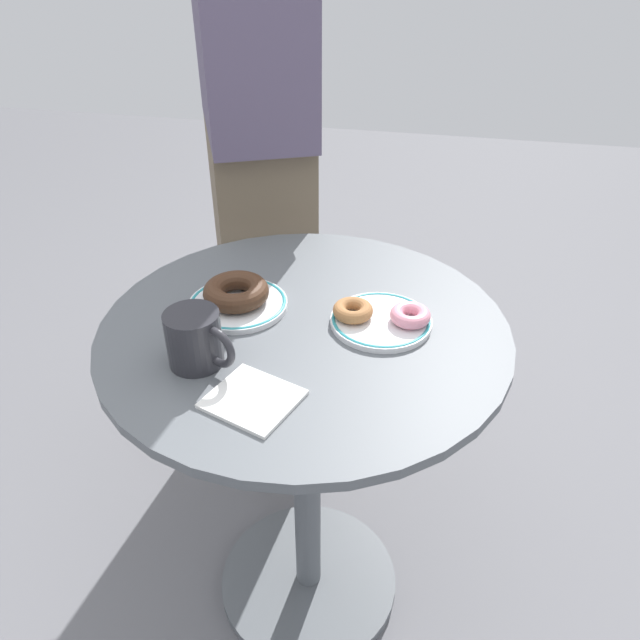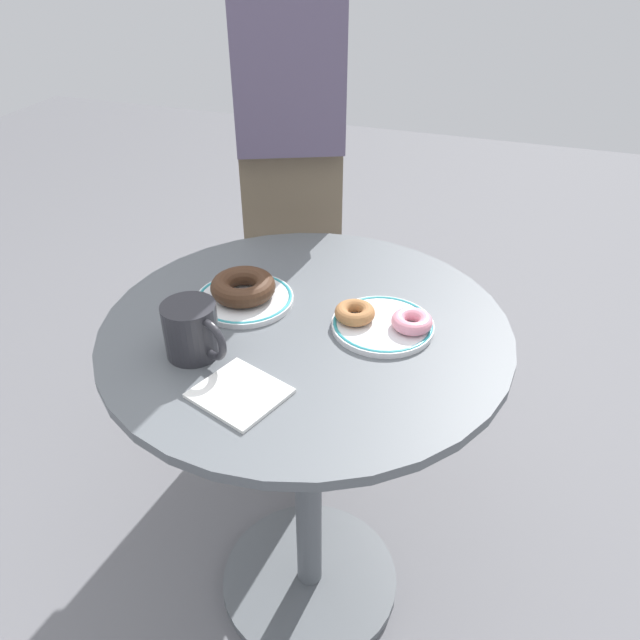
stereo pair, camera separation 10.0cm
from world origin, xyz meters
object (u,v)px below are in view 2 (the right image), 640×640
object	(u,v)px
plate_left	(245,299)
person_figure	(288,168)
plate_right	(383,325)
donut_chocolate	(243,287)
donut_pink_frosted	(412,321)
paper_napkin	(240,393)
donut_cinnamon	(355,313)
coffee_mug	(193,330)
cafe_table	(308,434)

from	to	relation	value
plate_left	person_figure	bearing A→B (deg)	102.32
plate_right	donut_chocolate	world-z (taller)	donut_chocolate
donut_pink_frosted	paper_napkin	xyz separation A→B (m)	(-0.20, -0.23, -0.02)
plate_right	donut_cinnamon	bearing A→B (deg)	-174.97
donut_chocolate	coffee_mug	bearing A→B (deg)	-92.31
coffee_mug	plate_left	bearing A→B (deg)	86.74
person_figure	donut_cinnamon	bearing A→B (deg)	-57.95
donut_pink_frosted	paper_napkin	bearing A→B (deg)	-130.98
plate_right	donut_pink_frosted	xyz separation A→B (m)	(0.05, 0.00, 0.02)
donut_pink_frosted	person_figure	xyz separation A→B (m)	(-0.41, 0.49, 0.04)
donut_chocolate	donut_cinnamon	bearing A→B (deg)	-1.88
plate_left	person_figure	world-z (taller)	person_figure
plate_left	donut_chocolate	world-z (taller)	donut_chocolate
cafe_table	donut_pink_frosted	bearing A→B (deg)	9.80
cafe_table	person_figure	world-z (taller)	person_figure
cafe_table	donut_chocolate	distance (m)	0.32
donut_pink_frosted	paper_napkin	world-z (taller)	donut_pink_frosted
cafe_table	donut_pink_frosted	world-z (taller)	donut_pink_frosted
plate_left	donut_cinnamon	xyz separation A→B (m)	(0.20, -0.00, 0.02)
paper_napkin	person_figure	distance (m)	0.75
donut_pink_frosted	donut_chocolate	bearing A→B (deg)	179.69
plate_left	plate_right	size ratio (longest dim) A/B	1.02
plate_left	coffee_mug	size ratio (longest dim) A/B	1.45
donut_cinnamon	person_figure	world-z (taller)	person_figure
plate_left	donut_chocolate	distance (m)	0.02
cafe_table	donut_cinnamon	world-z (taller)	donut_cinnamon
cafe_table	plate_left	size ratio (longest dim) A/B	4.26
donut_cinnamon	paper_napkin	size ratio (longest dim) A/B	0.56
donut_cinnamon	coffee_mug	bearing A→B (deg)	-143.14
donut_pink_frosted	coffee_mug	size ratio (longest dim) A/B	0.57
plate_right	person_figure	distance (m)	0.61
plate_right	coffee_mug	bearing A→B (deg)	-147.83
donut_chocolate	person_figure	xyz separation A→B (m)	(-0.11, 0.49, 0.03)
plate_left	donut_pink_frosted	bearing A→B (deg)	0.18
coffee_mug	person_figure	world-z (taller)	person_figure
paper_napkin	cafe_table	bearing A→B (deg)	82.13
paper_napkin	person_figure	size ratio (longest dim) A/B	0.07
donut_cinnamon	plate_left	bearing A→B (deg)	178.82
cafe_table	donut_pink_frosted	size ratio (longest dim) A/B	10.92
donut_chocolate	coffee_mug	size ratio (longest dim) A/B	0.96
paper_napkin	plate_left	bearing A→B (deg)	112.97
coffee_mug	person_figure	bearing A→B (deg)	98.51
cafe_table	coffee_mug	xyz separation A→B (m)	(-0.13, -0.13, 0.30)
plate_left	donut_chocolate	size ratio (longest dim) A/B	1.51
cafe_table	donut_chocolate	size ratio (longest dim) A/B	6.45
plate_right	donut_pink_frosted	distance (m)	0.05
plate_left	donut_pink_frosted	distance (m)	0.30
plate_left	donut_pink_frosted	size ratio (longest dim) A/B	2.56
plate_right	coffee_mug	xyz separation A→B (m)	(-0.26, -0.16, 0.04)
plate_right	donut_chocolate	bearing A→B (deg)	179.41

